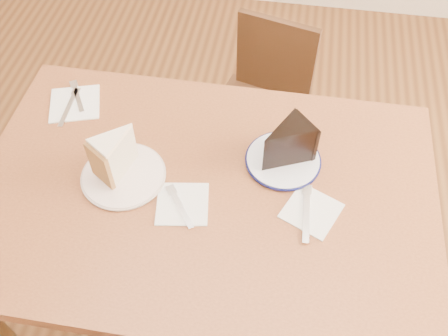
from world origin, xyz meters
TOP-DOWN VIEW (x-y plane):
  - ground at (0.00, 0.00)m, footprint 4.00×4.00m
  - table at (0.00, 0.00)m, footprint 1.20×0.80m
  - chair_far at (0.10, 0.66)m, footprint 0.45×0.45m
  - plate_cream at (-0.22, 0.01)m, footprint 0.21×0.21m
  - plate_navy at (0.19, 0.13)m, footprint 0.20×0.20m
  - carrot_cake at (-0.22, 0.03)m, footprint 0.13×0.14m
  - chocolate_cake at (0.19, 0.12)m, footprint 0.16×0.16m
  - napkin_cream at (-0.04, -0.05)m, footprint 0.15×0.15m
  - napkin_navy at (0.28, -0.02)m, footprint 0.17×0.17m
  - napkin_spare at (-0.44, 0.25)m, footprint 0.18×0.18m
  - fork_cream at (-0.05, -0.07)m, footprint 0.09×0.12m
  - knife_navy at (0.27, -0.03)m, footprint 0.02×0.17m
  - fork_spare at (-0.44, 0.27)m, footprint 0.08×0.13m
  - knife_spare at (-0.45, 0.22)m, footprint 0.02×0.16m

SIDE VIEW (x-z plane):
  - ground at x=0.00m, z-range 0.00..0.00m
  - chair_far at x=0.10m, z-range 0.04..0.78m
  - table at x=0.00m, z-range 0.28..1.03m
  - napkin_cream at x=-0.04m, z-range 0.75..0.75m
  - napkin_navy at x=0.28m, z-range 0.75..0.75m
  - napkin_spare at x=-0.44m, z-range 0.75..0.75m
  - plate_cream at x=-0.22m, z-range 0.75..0.76m
  - plate_navy at x=0.19m, z-range 0.75..0.76m
  - fork_cream at x=-0.05m, z-range 0.75..0.76m
  - knife_navy at x=0.27m, z-range 0.75..0.76m
  - fork_spare at x=-0.44m, z-range 0.75..0.76m
  - knife_spare at x=-0.45m, z-range 0.75..0.76m
  - chocolate_cake at x=0.19m, z-range 0.76..0.87m
  - carrot_cake at x=-0.22m, z-range 0.76..0.88m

